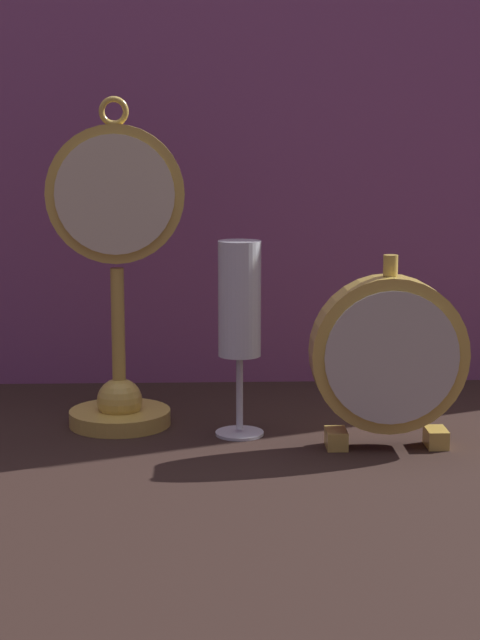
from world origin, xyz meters
The scene contains 5 objects.
ground_plane centered at (0.00, 0.00, 0.00)m, with size 4.00×4.00×0.00m, color black.
fabric_backdrop_drape centered at (0.00, 0.33, 0.35)m, with size 1.24×0.01×0.69m, color #8E4C7F.
pocket_watch_on_stand centered at (-0.12, 0.13, 0.15)m, with size 0.14×0.11×0.34m.
mantel_clock_silver centered at (0.14, 0.04, 0.09)m, with size 0.15×0.04×0.19m.
champagne_flute centered at (0.00, 0.09, 0.13)m, with size 0.05×0.05×0.20m.
Camera 1 is at (-0.04, -0.95, 0.31)m, focal length 60.00 mm.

